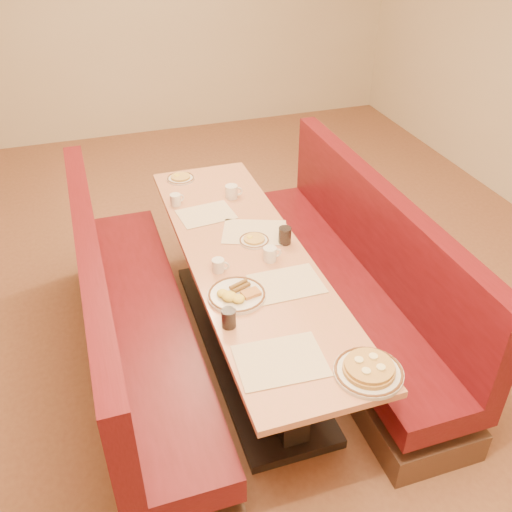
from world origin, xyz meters
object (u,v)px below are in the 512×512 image
object	(u,v)px
diner_table	(248,304)
soda_tumbler_near	(229,318)
booth_right	(352,283)
coffee_mug_d	(176,199)
eggs_plate	(236,295)
pancake_plate	(369,370)
coffee_mug_a	(270,254)
soda_tumbler_mid	(285,236)
booth_left	(132,329)
coffee_mug_b	(219,265)
coffee_mug_c	(232,191)

from	to	relation	value
diner_table	soda_tumbler_near	bearing A→B (deg)	-115.69
booth_right	coffee_mug_d	xyz separation A→B (m)	(-1.01, 0.74, 0.43)
diner_table	soda_tumbler_near	world-z (taller)	soda_tumbler_near
booth_right	eggs_plate	size ratio (longest dim) A/B	7.92
pancake_plate	eggs_plate	distance (m)	0.84
pancake_plate	coffee_mug_a	xyz separation A→B (m)	(-0.12, 1.00, 0.02)
coffee_mug_d	booth_right	bearing A→B (deg)	-54.25
booth_right	soda_tumbler_near	distance (m)	1.25
coffee_mug_a	coffee_mug_d	size ratio (longest dim) A/B	1.10
diner_table	eggs_plate	size ratio (longest dim) A/B	7.92
eggs_plate	soda_tumbler_mid	world-z (taller)	soda_tumbler_mid
pancake_plate	diner_table	bearing A→B (deg)	101.91
booth_left	coffee_mug_b	bearing A→B (deg)	-11.38
coffee_mug_c	soda_tumbler_mid	bearing A→B (deg)	-64.72
pancake_plate	soda_tumbler_mid	bearing A→B (deg)	88.66
coffee_mug_d	soda_tumbler_near	distance (m)	1.32
diner_table	eggs_plate	xyz separation A→B (m)	(-0.18, -0.37, 0.39)
coffee_mug_a	coffee_mug_c	xyz separation A→B (m)	(0.00, 0.81, 0.00)
diner_table	pancake_plate	xyz separation A→B (m)	(0.23, -1.10, 0.40)
coffee_mug_c	coffee_mug_d	distance (m)	0.39
diner_table	soda_tumbler_mid	bearing A→B (deg)	11.36
booth_left	soda_tumbler_near	bearing A→B (deg)	-52.15
coffee_mug_b	soda_tumbler_mid	size ratio (longest dim) A/B	0.91
booth_left	pancake_plate	world-z (taller)	booth_left
coffee_mug_a	coffee_mug_d	bearing A→B (deg)	115.12
pancake_plate	coffee_mug_b	distance (m)	1.08
coffee_mug_b	coffee_mug_a	bearing A→B (deg)	26.89
eggs_plate	coffee_mug_a	bearing A→B (deg)	43.62
coffee_mug_b	coffee_mug_c	size ratio (longest dim) A/B	0.81
soda_tumbler_mid	pancake_plate	bearing A→B (deg)	-91.34
diner_table	coffee_mug_d	distance (m)	0.89
coffee_mug_d	soda_tumbler_mid	bearing A→B (deg)	-70.07
diner_table	eggs_plate	world-z (taller)	eggs_plate
booth_left	pancake_plate	distance (m)	1.52
soda_tumbler_mid	eggs_plate	bearing A→B (deg)	-135.82
eggs_plate	coffee_mug_a	size ratio (longest dim) A/B	2.79
booth_left	booth_right	bearing A→B (deg)	0.00
coffee_mug_a	coffee_mug_c	world-z (taller)	coffee_mug_c
coffee_mug_d	coffee_mug_a	bearing A→B (deg)	-83.03
booth_right	coffee_mug_a	world-z (taller)	booth_right
booth_left	coffee_mug_c	size ratio (longest dim) A/B	20.53
booth_left	coffee_mug_d	world-z (taller)	booth_left
booth_left	soda_tumbler_mid	distance (m)	1.09
eggs_plate	soda_tumbler_mid	distance (m)	0.61
coffee_mug_b	soda_tumbler_near	world-z (taller)	soda_tumbler_near
soda_tumbler_near	diner_table	bearing A→B (deg)	64.31
soda_tumbler_near	soda_tumbler_mid	world-z (taller)	soda_tumbler_mid
eggs_plate	coffee_mug_b	size ratio (longest dim) A/B	3.22
coffee_mug_c	soda_tumbler_near	world-z (taller)	soda_tumbler_near
diner_table	pancake_plate	size ratio (longest dim) A/B	7.81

